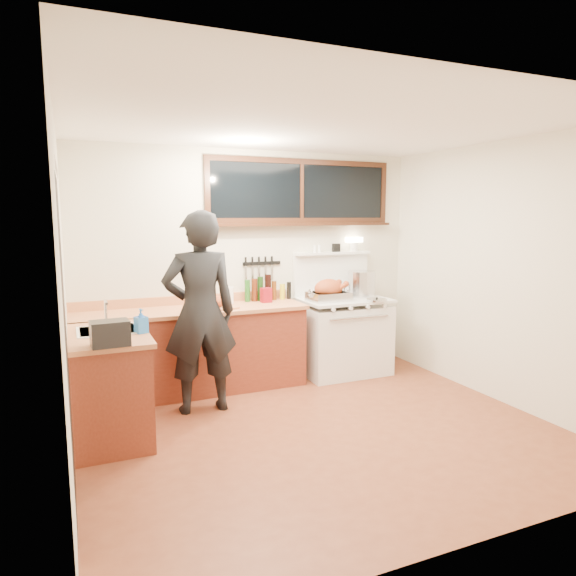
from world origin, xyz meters
name	(u,v)px	position (x,y,z in m)	size (l,w,h in m)	color
ground_plane	(321,431)	(0.00, 0.00, -0.01)	(4.00, 3.50, 0.02)	brown
room_shell	(323,242)	(0.00, 0.00, 1.65)	(4.10, 3.60, 2.65)	beige
counter_back	(192,350)	(-0.80, 1.45, 0.45)	(2.44, 0.64, 1.00)	maroon
counter_left	(109,384)	(-1.70, 0.62, 0.45)	(0.64, 1.09, 0.90)	maroon
sink_unit	(108,337)	(-1.68, 0.70, 0.85)	(0.50, 0.45, 0.37)	white
vintage_stove	(343,334)	(1.00, 1.41, 0.47)	(1.02, 0.74, 1.60)	white
back_window	(302,199)	(0.60, 1.72, 2.06)	(2.32, 0.13, 0.77)	black
left_doorway	(67,348)	(-1.99, -0.55, 1.09)	(0.02, 1.04, 2.17)	black
knife_strip	(261,264)	(0.08, 1.73, 1.31)	(0.46, 0.03, 0.28)	black
man	(200,313)	(-0.84, 0.89, 0.96)	(0.72, 0.49, 1.92)	black
soap_bottle	(141,321)	(-1.43, 0.50, 1.00)	(0.12, 0.12, 0.20)	blue
toaster	(110,333)	(-1.70, 0.16, 1.00)	(0.29, 0.21, 0.19)	black
cutting_board	(214,304)	(-0.58, 1.33, 0.95)	(0.51, 0.44, 0.14)	#C67B4E
roast_turkey	(329,292)	(0.77, 1.34, 1.00)	(0.48, 0.34, 0.25)	silver
stockpot	(362,284)	(1.28, 1.46, 1.05)	(0.36, 0.36, 0.31)	silver
saucepan	(329,290)	(0.97, 1.70, 0.96)	(0.17, 0.29, 0.13)	silver
pot_lid	(377,300)	(1.26, 1.10, 0.91)	(0.26, 0.26, 0.04)	silver
coffee_tin	(266,295)	(0.06, 1.50, 0.98)	(0.12, 0.10, 0.17)	maroon
pitcher	(229,295)	(-0.34, 1.60, 0.99)	(0.12, 0.12, 0.19)	white
bottle_cluster	(265,290)	(0.10, 1.63, 1.03)	(0.57, 0.07, 0.30)	black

